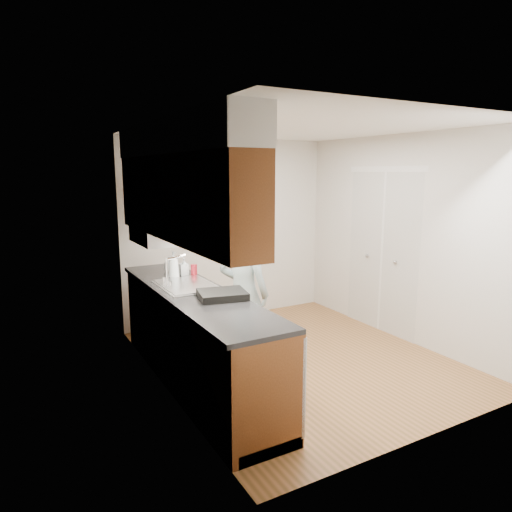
% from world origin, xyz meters
% --- Properties ---
extents(floor, '(3.50, 3.50, 0.00)m').
position_xyz_m(floor, '(0.00, 0.00, 0.00)').
color(floor, '#976139').
rests_on(floor, ground).
extents(ceiling, '(3.50, 3.50, 0.00)m').
position_xyz_m(ceiling, '(0.00, 0.00, 2.50)').
color(ceiling, white).
rests_on(ceiling, wall_left).
extents(wall_left, '(0.02, 3.50, 2.50)m').
position_xyz_m(wall_left, '(-1.50, 0.00, 1.25)').
color(wall_left, silver).
rests_on(wall_left, floor).
extents(wall_right, '(0.02, 3.50, 2.50)m').
position_xyz_m(wall_right, '(1.50, 0.00, 1.25)').
color(wall_right, silver).
rests_on(wall_right, floor).
extents(wall_back, '(3.00, 0.02, 2.50)m').
position_xyz_m(wall_back, '(0.00, 1.75, 1.25)').
color(wall_back, silver).
rests_on(wall_back, floor).
extents(counter, '(0.64, 2.80, 1.30)m').
position_xyz_m(counter, '(-1.20, -0.00, 0.49)').
color(counter, brown).
rests_on(counter, floor).
extents(upper_cabinets, '(0.47, 2.80, 1.21)m').
position_xyz_m(upper_cabinets, '(-1.33, 0.05, 1.95)').
color(upper_cabinets, brown).
rests_on(upper_cabinets, wall_left).
extents(closet_door, '(0.02, 1.22, 2.05)m').
position_xyz_m(closet_door, '(1.49, 0.30, 1.02)').
color(closet_door, silver).
rests_on(closet_door, wall_right).
extents(floor_mat, '(0.51, 0.87, 0.02)m').
position_xyz_m(floor_mat, '(-0.59, 0.16, 0.01)').
color(floor_mat, slate).
rests_on(floor_mat, floor).
extents(person, '(0.70, 0.75, 1.77)m').
position_xyz_m(person, '(-0.59, 0.16, 0.90)').
color(person, '#89A0A6').
rests_on(person, floor_mat).
extents(soap_bottle_a, '(0.13, 0.13, 0.29)m').
position_xyz_m(soap_bottle_a, '(-1.21, 0.57, 1.09)').
color(soap_bottle_a, white).
rests_on(soap_bottle_a, counter).
extents(soap_bottle_b, '(0.09, 0.10, 0.19)m').
position_xyz_m(soap_bottle_b, '(-1.05, 0.68, 1.03)').
color(soap_bottle_b, white).
rests_on(soap_bottle_b, counter).
extents(soap_bottle_c, '(0.16, 0.16, 0.17)m').
position_xyz_m(soap_bottle_c, '(-1.13, 0.96, 1.02)').
color(soap_bottle_c, white).
rests_on(soap_bottle_c, counter).
extents(soda_can, '(0.09, 0.09, 0.13)m').
position_xyz_m(soda_can, '(-0.98, 0.58, 1.00)').
color(soda_can, red).
rests_on(soda_can, counter).
extents(dish_rack, '(0.48, 0.43, 0.07)m').
position_xyz_m(dish_rack, '(-1.08, -0.36, 0.97)').
color(dish_rack, black).
rests_on(dish_rack, counter).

